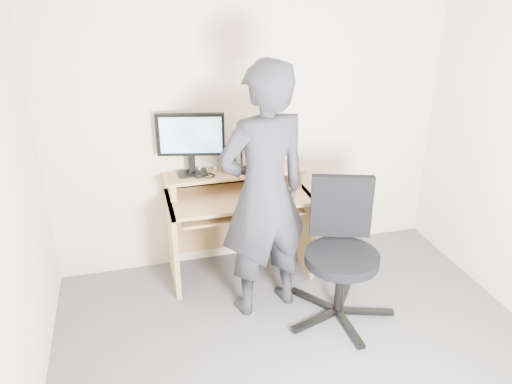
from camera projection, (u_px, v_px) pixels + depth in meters
name	position (u px, v px, depth m)	size (l,w,h in m)	color
ground	(320.00, 384.00, 3.28)	(3.50, 3.50, 0.00)	#5B5B61
back_wall	(252.00, 126.00, 4.30)	(3.50, 0.02, 2.50)	beige
desk	(237.00, 213.00, 4.35)	(1.20, 0.60, 0.91)	tan
monitor	(191.00, 139.00, 4.06)	(0.55, 0.16, 0.53)	black
external_drive	(229.00, 160.00, 4.23)	(0.07, 0.13, 0.20)	black
travel_mug	(245.00, 158.00, 4.27)	(0.09, 0.09, 0.20)	silver
smartphone	(272.00, 168.00, 4.32)	(0.07, 0.13, 0.01)	black
charger	(199.00, 176.00, 4.12)	(0.04, 0.04, 0.04)	black
headphones	(207.00, 169.00, 4.28)	(0.16, 0.16, 0.02)	silver
keyboard	(232.00, 210.00, 4.13)	(0.46, 0.18, 0.03)	black
mouse	(271.00, 195.00, 4.16)	(0.10, 0.06, 0.04)	black
office_chair	(341.00, 246.00, 3.77)	(0.84, 0.80, 1.06)	black
person	(264.00, 194.00, 3.66)	(0.72, 0.47, 1.97)	black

